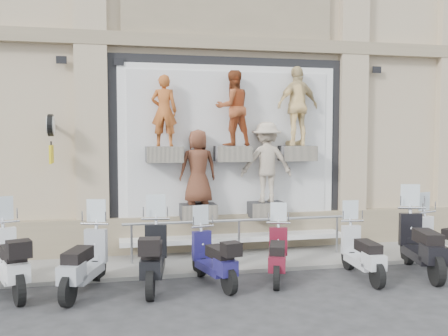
{
  "coord_description": "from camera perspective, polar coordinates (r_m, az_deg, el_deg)",
  "views": [
    {
      "loc": [
        -2.63,
        -8.4,
        2.74
      ],
      "look_at": [
        -0.36,
        1.9,
        2.05
      ],
      "focal_mm": 40.0,
      "sensor_mm": 36.0,
      "label": 1
    }
  ],
  "objects": [
    {
      "name": "sidewalk",
      "position": [
        11.15,
        1.59,
        -10.27
      ],
      "size": [
        16.0,
        2.2,
        0.08
      ],
      "primitive_type": "cube",
      "color": "gray",
      "rests_on": "ground"
    },
    {
      "name": "scooter_c",
      "position": [
        9.07,
        -15.71,
        -8.87
      ],
      "size": [
        1.13,
        2.01,
        1.57
      ],
      "primitive_type": null,
      "rotation": [
        0.0,
        0.0,
        -0.32
      ],
      "color": "#8F939B",
      "rests_on": "ground"
    },
    {
      "name": "scooter_e",
      "position": [
        9.22,
        -1.22,
        -9.03
      ],
      "size": [
        0.91,
        1.8,
        1.4
      ],
      "primitive_type": null,
      "rotation": [
        0.0,
        0.0,
        0.25
      ],
      "color": "#1C1854",
      "rests_on": "ground"
    },
    {
      "name": "scooter_d",
      "position": [
        9.14,
        -8.07,
        -8.52
      ],
      "size": [
        0.88,
        2.05,
        1.61
      ],
      "primitive_type": null,
      "rotation": [
        0.0,
        0.0,
        -0.16
      ],
      "color": "black",
      "rests_on": "ground"
    },
    {
      "name": "guard_rail",
      "position": [
        10.96,
        1.72,
        -8.24
      ],
      "size": [
        5.06,
        0.1,
        0.93
      ],
      "primitive_type": null,
      "color": "#9EA0A5",
      "rests_on": "ground"
    },
    {
      "name": "clock_sign_bracket",
      "position": [
        10.94,
        -19.17,
        3.86
      ],
      "size": [
        0.1,
        0.8,
        1.02
      ],
      "color": "black",
      "rests_on": "ground"
    },
    {
      "name": "building",
      "position": [
        15.96,
        -2.81,
        15.53
      ],
      "size": [
        14.0,
        8.6,
        12.0
      ],
      "primitive_type": null,
      "color": "tan",
      "rests_on": "ground"
    },
    {
      "name": "shop_vitrine",
      "position": [
        11.48,
        1.58,
        2.15
      ],
      "size": [
        5.6,
        0.83,
        4.3
      ],
      "color": "black",
      "rests_on": "ground"
    },
    {
      "name": "scooter_h",
      "position": [
        10.62,
        21.66,
        -6.72
      ],
      "size": [
        1.11,
        2.2,
        1.72
      ],
      "primitive_type": null,
      "rotation": [
        0.0,
        0.0,
        -0.24
      ],
      "color": "black",
      "rests_on": "ground"
    },
    {
      "name": "scooter_b",
      "position": [
        9.46,
        -23.28,
        -8.31
      ],
      "size": [
        1.25,
        2.08,
        1.63
      ],
      "primitive_type": null,
      "rotation": [
        0.0,
        0.0,
        0.36
      ],
      "color": "white",
      "rests_on": "ground"
    },
    {
      "name": "scooter_f",
      "position": [
        9.59,
        6.16,
        -8.54
      ],
      "size": [
        1.07,
        1.8,
        1.41
      ],
      "primitive_type": null,
      "rotation": [
        0.0,
        0.0,
        -0.35
      ],
      "color": "#570E1D",
      "rests_on": "ground"
    },
    {
      "name": "ground",
      "position": [
        9.22,
        4.86,
        -13.57
      ],
      "size": [
        90.0,
        90.0,
        0.0
      ],
      "primitive_type": "plane",
      "color": "#29292B",
      "rests_on": "ground"
    },
    {
      "name": "scooter_g",
      "position": [
        9.98,
        15.52,
        -8.09
      ],
      "size": [
        0.62,
        1.79,
        1.44
      ],
      "primitive_type": null,
      "rotation": [
        0.0,
        0.0,
        -0.06
      ],
      "color": "#B1B3B8",
      "rests_on": "ground"
    }
  ]
}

